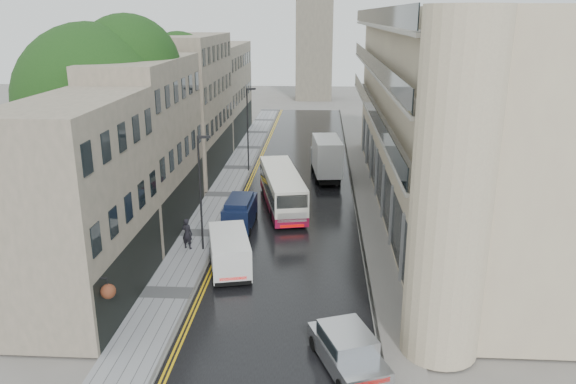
# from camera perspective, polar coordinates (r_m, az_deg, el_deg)

# --- Properties ---
(road) EXTENTS (9.00, 85.00, 0.02)m
(road) POSITION_cam_1_polar(r_m,az_deg,el_deg) (44.34, 0.83, -0.49)
(road) COLOR black
(road) RESTS_ON ground
(left_sidewalk) EXTENTS (2.70, 85.00, 0.12)m
(left_sidewalk) POSITION_cam_1_polar(r_m,az_deg,el_deg) (44.95, -6.63, -0.29)
(left_sidewalk) COLOR gray
(left_sidewalk) RESTS_ON ground
(right_sidewalk) EXTENTS (1.80, 85.00, 0.12)m
(right_sidewalk) POSITION_cam_1_polar(r_m,az_deg,el_deg) (44.42, 7.81, -0.56)
(right_sidewalk) COLOR slate
(right_sidewalk) RESTS_ON ground
(old_shop_row) EXTENTS (4.50, 56.00, 12.00)m
(old_shop_row) POSITION_cam_1_polar(r_m,az_deg,el_deg) (46.68, -10.76, 7.70)
(old_shop_row) COLOR gray
(old_shop_row) RESTS_ON ground
(modern_block) EXTENTS (8.00, 40.00, 14.00)m
(modern_block) POSITION_cam_1_polar(r_m,az_deg,el_deg) (42.03, 15.08, 7.72)
(modern_block) COLOR beige
(modern_block) RESTS_ON ground
(tree_near) EXTENTS (10.56, 10.56, 13.89)m
(tree_near) POSITION_cam_1_polar(r_m,az_deg,el_deg) (38.10, -18.93, 6.33)
(tree_near) COLOR black
(tree_near) RESTS_ON ground
(tree_far) EXTENTS (9.24, 9.24, 12.46)m
(tree_far) POSITION_cam_1_polar(r_m,az_deg,el_deg) (50.22, -13.04, 8.50)
(tree_far) COLOR black
(tree_far) RESTS_ON ground
(cream_bus) EXTENTS (4.26, 10.30, 2.74)m
(cream_bus) POSITION_cam_1_polar(r_m,az_deg,el_deg) (38.76, -1.60, -1.04)
(cream_bus) COLOR white
(cream_bus) RESTS_ON road
(white_lorry) EXTENTS (2.85, 7.23, 3.70)m
(white_lorry) POSITION_cam_1_polar(r_m,az_deg,el_deg) (47.37, 2.93, 3.01)
(white_lorry) COLOR white
(white_lorry) RESTS_ON road
(silver_hatchback) EXTENTS (3.35, 4.81, 1.66)m
(silver_hatchback) POSITION_cam_1_polar(r_m,az_deg,el_deg) (22.18, 5.50, -18.07)
(silver_hatchback) COLOR #A8A8AD
(silver_hatchback) RESTS_ON road
(white_van) EXTENTS (3.08, 5.10, 2.15)m
(white_van) POSITION_cam_1_polar(r_m,az_deg,el_deg) (30.08, -7.53, -7.47)
(white_van) COLOR silver
(white_van) RESTS_ON road
(navy_van) EXTENTS (1.86, 4.41, 2.23)m
(navy_van) POSITION_cam_1_polar(r_m,az_deg,el_deg) (36.54, -6.53, -2.75)
(navy_van) COLOR black
(navy_van) RESTS_ON road
(pedestrian) EXTENTS (0.82, 0.68, 1.93)m
(pedestrian) POSITION_cam_1_polar(r_m,az_deg,el_deg) (34.63, -10.21, -4.18)
(pedestrian) COLOR black
(pedestrian) RESTS_ON left_sidewalk
(lamp_post_near) EXTENTS (0.80, 0.32, 6.99)m
(lamp_post_near) POSITION_cam_1_polar(r_m,az_deg,el_deg) (33.52, -8.88, -0.25)
(lamp_post_near) COLOR black
(lamp_post_near) RESTS_ON left_sidewalk
(lamp_post_far) EXTENTS (0.85, 0.48, 7.44)m
(lamp_post_far) POSITION_cam_1_polar(r_m,az_deg,el_deg) (50.76, -4.11, 6.26)
(lamp_post_far) COLOR black
(lamp_post_far) RESTS_ON left_sidewalk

